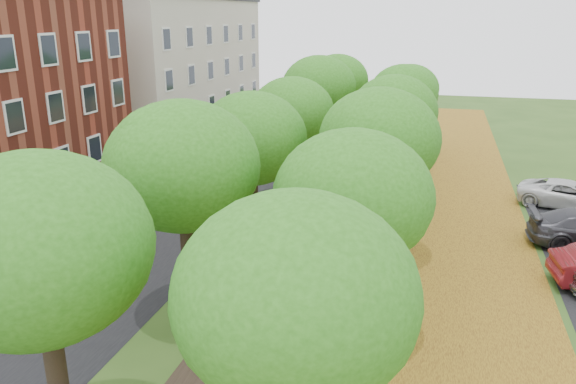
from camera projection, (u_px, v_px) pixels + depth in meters
The scene contains 7 objects.
street_asphalt at pixel (169, 211), 26.74m from camera, with size 8.00×70.00×0.01m, color black.
footpath at pixel (323, 226), 24.87m from camera, with size 3.20×70.00×0.01m, color black.
leaf_verge at pixel (439, 237), 23.62m from camera, with size 7.50×70.00×0.01m, color #A57C1E.
tree_row_west at pixel (274, 123), 24.05m from camera, with size 3.98×33.98×6.24m.
tree_row_east at pixel (387, 128), 22.85m from camera, with size 3.98×33.98×6.24m.
building_cream at pixel (159, 64), 44.09m from camera, with size 10.30×20.30×10.40m.
car_white at pixel (570, 195), 27.04m from camera, with size 2.15×4.67×1.30m, color silver.
Camera 1 is at (4.60, -7.84, 8.97)m, focal length 35.00 mm.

